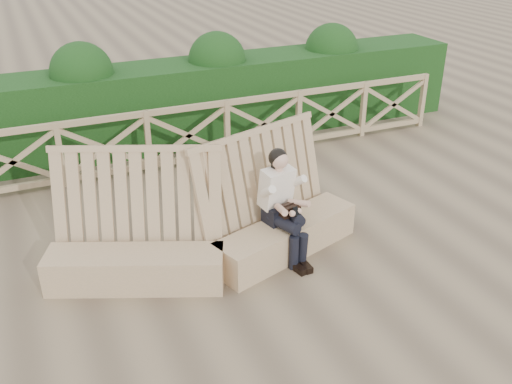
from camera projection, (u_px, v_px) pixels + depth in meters
name	position (u px, v px, depth m)	size (l,w,h in m)	color
ground	(274.00, 267.00, 7.27)	(60.00, 60.00, 0.00)	brown
bench	(212.00, 238.00, 7.15)	(4.12, 1.50, 1.58)	#9A8258
woman	(282.00, 201.00, 7.22)	(0.49, 0.92, 1.45)	black
guardrail	(188.00, 135.00, 9.89)	(10.10, 0.09, 1.10)	#886F4F
hedge	(169.00, 105.00, 10.78)	(12.00, 1.20, 1.50)	black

